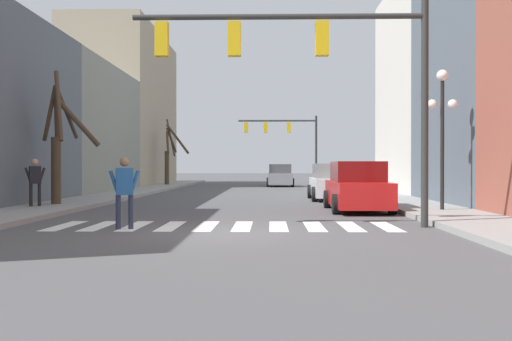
{
  "coord_description": "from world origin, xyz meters",
  "views": [
    {
      "loc": [
        1.13,
        -13.37,
        1.5
      ],
      "look_at": [
        0.27,
        24.46,
        1.25
      ],
      "focal_mm": 42.0,
      "sensor_mm": 36.0,
      "label": 1
    }
  ],
  "objects_px": {
    "car_driving_toward_lane": "(357,188)",
    "pedestrian_crossing_street": "(35,178)",
    "pedestrian_on_right_sidewalk": "(124,186)",
    "traffic_signal_near": "(310,58)",
    "street_lamp_right_corner": "(442,111)",
    "car_parked_right_mid": "(334,183)",
    "street_tree_left_far": "(60,143)",
    "street_tree_left_mid": "(170,155)",
    "traffic_signal_far": "(286,134)",
    "car_parked_right_near": "(280,176)"
  },
  "relations": [
    {
      "from": "car_driving_toward_lane",
      "to": "pedestrian_crossing_street",
      "type": "relative_size",
      "value": 2.91
    },
    {
      "from": "pedestrian_on_right_sidewalk",
      "to": "car_driving_toward_lane",
      "type": "bearing_deg",
      "value": 25.72
    },
    {
      "from": "traffic_signal_near",
      "to": "car_driving_toward_lane",
      "type": "relative_size",
      "value": 1.56
    },
    {
      "from": "street_lamp_right_corner",
      "to": "car_driving_toward_lane",
      "type": "distance_m",
      "value": 3.73
    },
    {
      "from": "pedestrian_on_right_sidewalk",
      "to": "pedestrian_crossing_street",
      "type": "xyz_separation_m",
      "value": [
        -4.5,
        5.91,
        0.08
      ]
    },
    {
      "from": "car_parked_right_mid",
      "to": "street_tree_left_far",
      "type": "distance_m",
      "value": 11.89
    },
    {
      "from": "pedestrian_on_right_sidewalk",
      "to": "street_tree_left_far",
      "type": "bearing_deg",
      "value": 102.43
    },
    {
      "from": "car_driving_toward_lane",
      "to": "traffic_signal_near",
      "type": "bearing_deg",
      "value": 160.16
    },
    {
      "from": "traffic_signal_near",
      "to": "street_tree_left_mid",
      "type": "height_order",
      "value": "traffic_signal_near"
    },
    {
      "from": "traffic_signal_far",
      "to": "car_parked_right_near",
      "type": "bearing_deg",
      "value": -97.89
    },
    {
      "from": "car_driving_toward_lane",
      "to": "car_parked_right_near",
      "type": "height_order",
      "value": "car_parked_right_near"
    },
    {
      "from": "traffic_signal_near",
      "to": "street_tree_left_mid",
      "type": "bearing_deg",
      "value": 105.87
    },
    {
      "from": "car_driving_toward_lane",
      "to": "pedestrian_crossing_street",
      "type": "bearing_deg",
      "value": 90.41
    },
    {
      "from": "street_tree_left_far",
      "to": "traffic_signal_far",
      "type": "bearing_deg",
      "value": 72.03
    },
    {
      "from": "pedestrian_crossing_street",
      "to": "street_tree_left_mid",
      "type": "bearing_deg",
      "value": 56.86
    },
    {
      "from": "car_driving_toward_lane",
      "to": "pedestrian_crossing_street",
      "type": "xyz_separation_m",
      "value": [
        -10.93,
        -0.08,
        0.33
      ]
    },
    {
      "from": "traffic_signal_far",
      "to": "car_driving_toward_lane",
      "type": "height_order",
      "value": "traffic_signal_far"
    },
    {
      "from": "traffic_signal_near",
      "to": "pedestrian_crossing_street",
      "type": "bearing_deg",
      "value": 149.33
    },
    {
      "from": "car_parked_right_mid",
      "to": "car_driving_toward_lane",
      "type": "height_order",
      "value": "car_driving_toward_lane"
    },
    {
      "from": "car_driving_toward_lane",
      "to": "car_parked_right_near",
      "type": "distance_m",
      "value": 24.9
    },
    {
      "from": "street_lamp_right_corner",
      "to": "pedestrian_crossing_street",
      "type": "bearing_deg",
      "value": 174.66
    },
    {
      "from": "pedestrian_on_right_sidewalk",
      "to": "car_parked_right_near",
      "type": "bearing_deg",
      "value": 64.89
    },
    {
      "from": "traffic_signal_far",
      "to": "car_parked_right_mid",
      "type": "relative_size",
      "value": 1.45
    },
    {
      "from": "traffic_signal_near",
      "to": "pedestrian_on_right_sidewalk",
      "type": "height_order",
      "value": "traffic_signal_near"
    },
    {
      "from": "traffic_signal_far",
      "to": "street_tree_left_far",
      "type": "height_order",
      "value": "traffic_signal_far"
    },
    {
      "from": "traffic_signal_far",
      "to": "car_driving_toward_lane",
      "type": "relative_size",
      "value": 1.38
    },
    {
      "from": "traffic_signal_near",
      "to": "street_tree_left_mid",
      "type": "relative_size",
      "value": 1.48
    },
    {
      "from": "traffic_signal_near",
      "to": "street_tree_left_mid",
      "type": "distance_m",
      "value": 31.32
    },
    {
      "from": "street_tree_left_far",
      "to": "traffic_signal_near",
      "type": "bearing_deg",
      "value": -37.79
    },
    {
      "from": "pedestrian_crossing_street",
      "to": "street_lamp_right_corner",
      "type": "bearing_deg",
      "value": -37.49
    },
    {
      "from": "car_parked_right_mid",
      "to": "pedestrian_crossing_street",
      "type": "relative_size",
      "value": 2.77
    },
    {
      "from": "street_lamp_right_corner",
      "to": "pedestrian_on_right_sidewalk",
      "type": "bearing_deg",
      "value": -152.35
    },
    {
      "from": "traffic_signal_far",
      "to": "car_parked_right_mid",
      "type": "height_order",
      "value": "traffic_signal_far"
    },
    {
      "from": "pedestrian_on_right_sidewalk",
      "to": "street_tree_left_far",
      "type": "xyz_separation_m",
      "value": [
        -4.14,
        7.27,
        1.34
      ]
    },
    {
      "from": "car_driving_toward_lane",
      "to": "car_parked_right_near",
      "type": "bearing_deg",
      "value": 5.01
    },
    {
      "from": "car_parked_right_near",
      "to": "street_tree_left_far",
      "type": "distance_m",
      "value": 25.02
    },
    {
      "from": "pedestrian_crossing_street",
      "to": "traffic_signal_far",
      "type": "bearing_deg",
      "value": 40.04
    },
    {
      "from": "street_lamp_right_corner",
      "to": "car_driving_toward_lane",
      "type": "relative_size",
      "value": 0.93
    },
    {
      "from": "car_parked_right_mid",
      "to": "car_driving_toward_lane",
      "type": "relative_size",
      "value": 0.95
    },
    {
      "from": "traffic_signal_far",
      "to": "car_parked_right_near",
      "type": "relative_size",
      "value": 1.58
    },
    {
      "from": "traffic_signal_far",
      "to": "street_tree_left_far",
      "type": "xyz_separation_m",
      "value": [
        -8.98,
        -27.68,
        -1.83
      ]
    },
    {
      "from": "traffic_signal_near",
      "to": "street_lamp_right_corner",
      "type": "bearing_deg",
      "value": 42.73
    },
    {
      "from": "traffic_signal_near",
      "to": "pedestrian_crossing_street",
      "type": "height_order",
      "value": "traffic_signal_near"
    },
    {
      "from": "car_driving_toward_lane",
      "to": "street_tree_left_far",
      "type": "relative_size",
      "value": 0.97
    },
    {
      "from": "pedestrian_crossing_street",
      "to": "street_tree_left_far",
      "type": "relative_size",
      "value": 0.33
    },
    {
      "from": "pedestrian_crossing_street",
      "to": "street_tree_left_far",
      "type": "distance_m",
      "value": 1.89
    },
    {
      "from": "traffic_signal_near",
      "to": "car_parked_right_near",
      "type": "distance_m",
      "value": 30.4
    },
    {
      "from": "pedestrian_on_right_sidewalk",
      "to": "pedestrian_crossing_street",
      "type": "bearing_deg",
      "value": 110.04
    },
    {
      "from": "traffic_signal_near",
      "to": "car_driving_toward_lane",
      "type": "height_order",
      "value": "traffic_signal_near"
    },
    {
      "from": "traffic_signal_near",
      "to": "traffic_signal_far",
      "type": "height_order",
      "value": "traffic_signal_far"
    }
  ]
}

